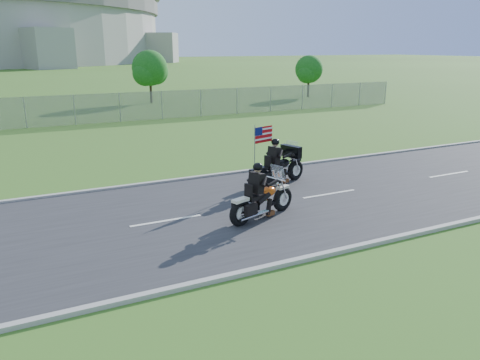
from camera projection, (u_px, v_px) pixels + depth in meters
name	position (u px, v px, depth m)	size (l,w,h in m)	color
ground	(227.00, 212.00, 14.88)	(420.00, 420.00, 0.00)	#37591C
road	(227.00, 211.00, 14.88)	(120.00, 8.00, 0.04)	#28282B
curb_north	(184.00, 179.00, 18.36)	(120.00, 0.18, 0.12)	#9E9B93
curb_south	(296.00, 261.00, 11.37)	(120.00, 0.18, 0.12)	#9E9B93
fence	(25.00, 113.00, 29.76)	(60.00, 0.03, 2.00)	gray
tree_fence_near	(150.00, 70.00, 42.54)	(3.52, 3.28, 4.75)	#382316
tree_fence_far	(309.00, 71.00, 47.66)	(3.08, 2.87, 4.20)	#382316
motorcycle_lead	(261.00, 201.00, 14.14)	(2.61, 1.21, 1.81)	black
motorcycle_follow	(279.00, 169.00, 17.57)	(2.67, 1.26, 2.28)	black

